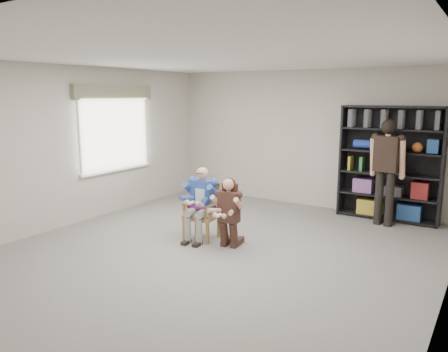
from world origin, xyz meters
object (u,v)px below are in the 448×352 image
Objects in this scene: armchair at (201,212)px; standing_man at (386,174)px; bookshelf at (390,164)px; seated_man at (201,203)px; kneeling_woman at (228,213)px.

armchair is 0.48× the size of standing_man.
armchair is 3.32m from standing_man.
bookshelf is at bearing 43.97° from armchair.
standing_man is at bearing 38.73° from seated_man.
kneeling_woman is 0.51× the size of bookshelf.
bookshelf is 1.12× the size of standing_man.
kneeling_woman is at bearing -18.87° from seated_man.
standing_man is at bearing 48.30° from kneeling_woman.
bookshelf is (2.25, 2.80, 0.60)m from armchair.
bookshelf is at bearing 43.97° from seated_man.
seated_man is 0.59m from kneeling_woman.
bookshelf reaches higher than seated_man.
seated_man is at bearing 161.13° from kneeling_woman.
standing_man is (2.28, 2.36, 0.35)m from seated_man.
standing_man is (1.70, 2.48, 0.40)m from kneeling_woman.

